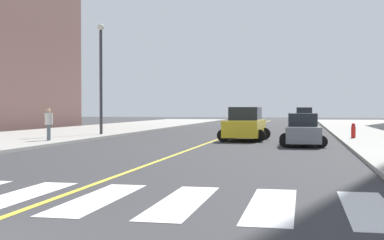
{
  "coord_description": "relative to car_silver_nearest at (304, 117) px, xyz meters",
  "views": [
    {
      "loc": [
        5.08,
        -6.31,
        1.89
      ],
      "look_at": [
        -4.14,
        37.5,
        0.93
      ],
      "focal_mm": 49.18,
      "sensor_mm": 36.0,
      "label": 1
    }
  ],
  "objects": [
    {
      "name": "crosswalk_paint",
      "position": [
        -5.27,
        -51.92,
        -0.95
      ],
      "size": [
        13.5,
        4.0,
        0.01
      ],
      "color": "silver",
      "rests_on": "ground"
    },
    {
      "name": "lane_divider_paint",
      "position": [
        -5.27,
        -15.92,
        -0.95
      ],
      "size": [
        0.16,
        80.0,
        0.01
      ],
      "primitive_type": "cube",
      "color": "yellow",
      "rests_on": "ground"
    },
    {
      "name": "car_silver_nearest",
      "position": [
        0.0,
        0.0,
        0.0
      ],
      "size": [
        2.97,
        4.65,
        2.05
      ],
      "rotation": [
        0.0,
        0.0,
        3.18
      ],
      "color": "#B7B7BC",
      "rests_on": "ground"
    },
    {
      "name": "car_yellow_second",
      "position": [
        -3.53,
        -31.09,
        -0.03
      ],
      "size": [
        2.88,
        4.52,
        1.99
      ],
      "rotation": [
        0.0,
        0.0,
        3.1
      ],
      "color": "gold",
      "rests_on": "ground"
    },
    {
      "name": "car_gray_third",
      "position": [
        -0.19,
        -35.1,
        -0.18
      ],
      "size": [
        2.4,
        3.76,
        1.66
      ],
      "rotation": [
        0.0,
        0.0,
        3.18
      ],
      "color": "slate",
      "rests_on": "ground"
    },
    {
      "name": "pedestrian_walking_west",
      "position": [
        -13.82,
        -35.67,
        0.16
      ],
      "size": [
        0.43,
        0.43,
        1.75
      ],
      "rotation": [
        0.0,
        0.0,
        5.13
      ],
      "color": "slate",
      "rests_on": "sidewalk_kerb_west"
    },
    {
      "name": "fire_hydrant",
      "position": [
        2.78,
        -29.8,
        -0.38
      ],
      "size": [
        0.26,
        0.26,
        0.89
      ],
      "color": "red",
      "rests_on": "sidewalk_kerb_east"
    },
    {
      "name": "street_lamp",
      "position": [
        -13.69,
        -28.34,
        3.63
      ],
      "size": [
        0.44,
        0.44,
        7.54
      ],
      "color": "#38383D",
      "rests_on": "sidewalk_kerb_west"
    }
  ]
}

